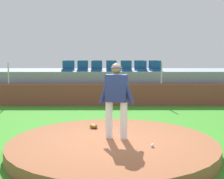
{
  "coord_description": "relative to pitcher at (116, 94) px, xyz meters",
  "views": [
    {
      "loc": [
        -0.05,
        -6.69,
        2.16
      ],
      "look_at": [
        0.0,
        2.33,
        1.18
      ],
      "focal_mm": 48.63,
      "sensor_mm": 36.0,
      "label": 1
    }
  ],
  "objects": [
    {
      "name": "stadium_chair_0",
      "position": [
        -2.17,
        7.43,
        0.32
      ],
      "size": [
        0.48,
        0.44,
        0.5
      ],
      "rotation": [
        0.0,
        0.0,
        3.14
      ],
      "color": "navy",
      "rests_on": "bleacher_platform"
    },
    {
      "name": "stadium_chair_4",
      "position": [
        0.63,
        7.45,
        0.32
      ],
      "size": [
        0.48,
        0.44,
        0.5
      ],
      "rotation": [
        0.0,
        0.0,
        3.14
      ],
      "color": "navy",
      "rests_on": "bleacher_platform"
    },
    {
      "name": "pitchers_mound",
      "position": [
        -0.09,
        -0.17,
        -1.16
      ],
      "size": [
        4.69,
        4.69,
        0.28
      ],
      "primitive_type": "cylinder",
      "color": "brown",
      "rests_on": "ground_plane"
    },
    {
      "name": "stadium_chair_10",
      "position": [
        -0.11,
        8.33,
        0.32
      ],
      "size": [
        0.48,
        0.44,
        0.5
      ],
      "rotation": [
        0.0,
        0.0,
        3.14
      ],
      "color": "navy",
      "rests_on": "bleacher_platform"
    },
    {
      "name": "stadium_chair_9",
      "position": [
        -0.79,
        8.35,
        0.32
      ],
      "size": [
        0.48,
        0.44,
        0.5
      ],
      "rotation": [
        0.0,
        0.0,
        3.14
      ],
      "color": "navy",
      "rests_on": "bleacher_platform"
    },
    {
      "name": "stadium_chair_11",
      "position": [
        0.62,
        8.32,
        0.32
      ],
      "size": [
        0.48,
        0.44,
        0.5
      ],
      "rotation": [
        0.0,
        0.0,
        3.14
      ],
      "color": "navy",
      "rests_on": "bleacher_platform"
    },
    {
      "name": "brick_barrier",
      "position": [
        -0.09,
        6.5,
        -0.82
      ],
      "size": [
        17.41,
        0.4,
        0.95
      ],
      "primitive_type": "cube",
      "color": "brown",
      "rests_on": "ground_plane"
    },
    {
      "name": "stadium_chair_1",
      "position": [
        -1.46,
        7.46,
        0.32
      ],
      "size": [
        0.48,
        0.44,
        0.5
      ],
      "rotation": [
        0.0,
        0.0,
        3.14
      ],
      "color": "navy",
      "rests_on": "bleacher_platform"
    },
    {
      "name": "stadium_chair_8",
      "position": [
        -1.5,
        8.34,
        0.32
      ],
      "size": [
        0.48,
        0.44,
        0.5
      ],
      "rotation": [
        0.0,
        0.0,
        3.14
      ],
      "color": "navy",
      "rests_on": "bleacher_platform"
    },
    {
      "name": "pitcher",
      "position": [
        0.0,
        0.0,
        0.0
      ],
      "size": [
        0.84,
        0.37,
        1.76
      ],
      "rotation": [
        0.0,
        0.0,
        -0.25
      ],
      "color": "white",
      "rests_on": "pitchers_mound"
    },
    {
      "name": "stadium_chair_7",
      "position": [
        -2.19,
        8.36,
        0.32
      ],
      "size": [
        0.48,
        0.44,
        0.5
      ],
      "rotation": [
        0.0,
        0.0,
        3.14
      ],
      "color": "navy",
      "rests_on": "bleacher_platform"
    },
    {
      "name": "stadium_chair_12",
      "position": [
        1.31,
        8.31,
        0.32
      ],
      "size": [
        0.48,
        0.44,
        0.5
      ],
      "rotation": [
        0.0,
        0.0,
        3.14
      ],
      "color": "navy",
      "rests_on": "bleacher_platform"
    },
    {
      "name": "fence_post_left",
      "position": [
        -4.63,
        6.5,
        0.12
      ],
      "size": [
        0.06,
        0.06,
        0.94
      ],
      "primitive_type": "cylinder",
      "color": "silver",
      "rests_on": "brick_barrier"
    },
    {
      "name": "fielding_glove",
      "position": [
        -0.58,
        1.02,
        -0.97
      ],
      "size": [
        0.27,
        0.34,
        0.11
      ],
      "primitive_type": "ellipsoid",
      "rotation": [
        0.0,
        0.0,
        4.97
      ],
      "color": "brown",
      "rests_on": "pitchers_mound"
    },
    {
      "name": "baseball",
      "position": [
        0.74,
        -0.7,
        -0.99
      ],
      "size": [
        0.07,
        0.07,
        0.07
      ],
      "primitive_type": "sphere",
      "color": "white",
      "rests_on": "pitchers_mound"
    },
    {
      "name": "fence_post_right",
      "position": [
        2.12,
        6.5,
        0.12
      ],
      "size": [
        0.06,
        0.06,
        0.94
      ],
      "primitive_type": "cylinder",
      "color": "silver",
      "rests_on": "brick_barrier"
    },
    {
      "name": "bleacher_platform",
      "position": [
        -0.09,
        9.05,
        -0.57
      ],
      "size": [
        16.18,
        4.28,
        1.47
      ],
      "primitive_type": "cube",
      "color": "gray",
      "rests_on": "ground_plane"
    },
    {
      "name": "stadium_chair_3",
      "position": [
        -0.08,
        7.41,
        0.32
      ],
      "size": [
        0.48,
        0.44,
        0.5
      ],
      "rotation": [
        0.0,
        0.0,
        3.14
      ],
      "color": "navy",
      "rests_on": "bleacher_platform"
    },
    {
      "name": "ground_plane",
      "position": [
        -0.09,
        -0.17,
        -1.3
      ],
      "size": [
        60.0,
        60.0,
        0.0
      ],
      "primitive_type": "plane",
      "color": "#358A23"
    },
    {
      "name": "stadium_chair_6",
      "position": [
        2.03,
        7.46,
        0.32
      ],
      "size": [
        0.48,
        0.44,
        0.5
      ],
      "rotation": [
        0.0,
        0.0,
        3.14
      ],
      "color": "navy",
      "rests_on": "bleacher_platform"
    },
    {
      "name": "stadium_chair_2",
      "position": [
        -0.8,
        7.42,
        0.32
      ],
      "size": [
        0.48,
        0.44,
        0.5
      ],
      "rotation": [
        0.0,
        0.0,
        3.14
      ],
      "color": "navy",
      "rests_on": "bleacher_platform"
    },
    {
      "name": "stadium_chair_5",
      "position": [
        1.34,
        7.46,
        0.32
      ],
      "size": [
        0.48,
        0.44,
        0.5
      ],
      "rotation": [
        0.0,
        0.0,
        3.14
      ],
      "color": "navy",
      "rests_on": "bleacher_platform"
    },
    {
      "name": "stadium_chair_13",
      "position": [
        2.04,
        8.35,
        0.32
      ],
      "size": [
        0.48,
        0.44,
        0.5
      ],
      "rotation": [
        0.0,
        0.0,
        3.14
      ],
      "color": "navy",
      "rests_on": "bleacher_platform"
    }
  ]
}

